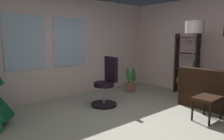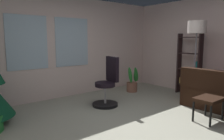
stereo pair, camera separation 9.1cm
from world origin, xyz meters
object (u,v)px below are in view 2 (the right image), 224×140
object	(u,v)px
office_chair	(107,87)
footstool	(209,101)
bookshelf	(189,68)
floor_lamp	(197,32)
potted_plant	(133,82)

from	to	relation	value
office_chair	footstool	bearing A→B (deg)	-65.76
footstool	bookshelf	distance (m)	1.93
floor_lamp	potted_plant	distance (m)	2.14
footstool	floor_lamp	bearing A→B (deg)	41.03
footstool	floor_lamp	size ratio (longest dim) A/B	0.27
footstool	floor_lamp	xyz separation A→B (m)	(0.98, 0.85, 1.25)
office_chair	floor_lamp	distance (m)	2.39
footstool	floor_lamp	distance (m)	1.80
bookshelf	floor_lamp	bearing A→B (deg)	-137.88
floor_lamp	potted_plant	world-z (taller)	floor_lamp
potted_plant	footstool	bearing A→B (deg)	-101.87
footstool	potted_plant	bearing A→B (deg)	78.13
office_chair	potted_plant	xyz separation A→B (m)	(1.34, 0.57, -0.17)
office_chair	floor_lamp	size ratio (longest dim) A/B	0.58
floor_lamp	potted_plant	size ratio (longest dim) A/B	2.66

